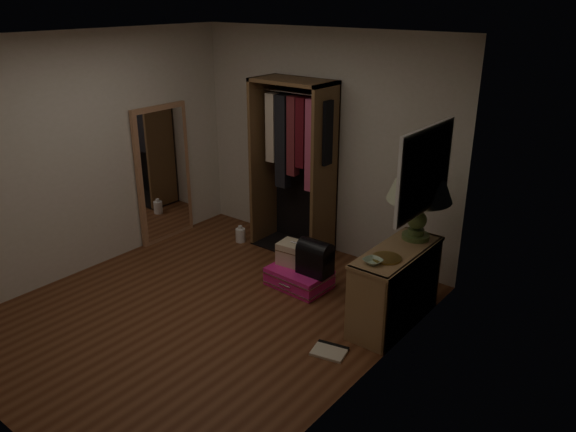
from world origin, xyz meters
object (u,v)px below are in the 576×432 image
Objects in this scene: open_wardrobe at (297,153)px; table_lamp at (420,183)px; floor_mirror at (164,174)px; black_bag at (315,256)px; white_jug at (240,235)px; pink_suitcase at (299,278)px; train_case at (295,254)px; console_bookshelf at (397,283)px.

open_wardrobe is 2.64× the size of table_lamp.
floor_mirror reaches higher than black_bag.
white_jug is at bearing 177.30° from table_lamp.
white_jug is (-1.28, 0.46, -0.01)m from pink_suitcase.
open_wardrobe is at bearing 120.91° from train_case.
floor_mirror is 2.24m from pink_suitcase.
table_lamp is (0.00, 0.32, 0.91)m from console_bookshelf.
pink_suitcase is 1.75× the size of train_case.
black_bag is at bearing -42.34° from open_wardrobe.
floor_mirror is 4.50× the size of black_bag.
black_bag is (0.18, 0.03, 0.29)m from pink_suitcase.
train_case is (-0.11, 0.07, 0.22)m from pink_suitcase.
floor_mirror is 4.43× the size of train_case.
console_bookshelf is 0.55× the size of open_wardrobe.
pink_suitcase is at bearing 0.06° from floor_mirror.
white_jug reaches higher than pink_suitcase.
open_wardrobe is 1.36m from black_bag.
open_wardrobe reaches higher than black_bag.
table_lamp is at bearing 7.05° from train_case.
train_case is 1.02× the size of black_bag.
train_case reaches higher than white_jug.
console_bookshelf reaches higher than pink_suitcase.
open_wardrobe is 1.21× the size of floor_mirror.
white_jug is (-2.41, 0.43, -0.30)m from console_bookshelf.
train_case is at bearing 172.46° from black_bag.
black_bag is at bearing 12.39° from pink_suitcase.
table_lamp reaches higher than train_case.
train_case is 1.78× the size of white_jug.
open_wardrobe is 1.71m from floor_mirror.
table_lamp is at bearing -13.44° from open_wardrobe.
table_lamp is (1.13, 0.35, 1.21)m from pink_suitcase.
console_bookshelf is 0.94m from black_bag.
pink_suitcase is 0.26m from train_case.
console_bookshelf reaches higher than black_bag.
console_bookshelf is 3.27m from floor_mirror.
train_case is at bearing 2.09° from floor_mirror.
black_bag is (0.81, -0.74, -0.81)m from open_wardrobe.
pink_suitcase is at bearing -38.49° from train_case.
open_wardrobe is (-1.75, 0.74, 0.81)m from console_bookshelf.
floor_mirror is at bearing -150.70° from white_jug.
floor_mirror is at bearing 176.50° from train_case.
train_case is 0.30m from black_bag.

